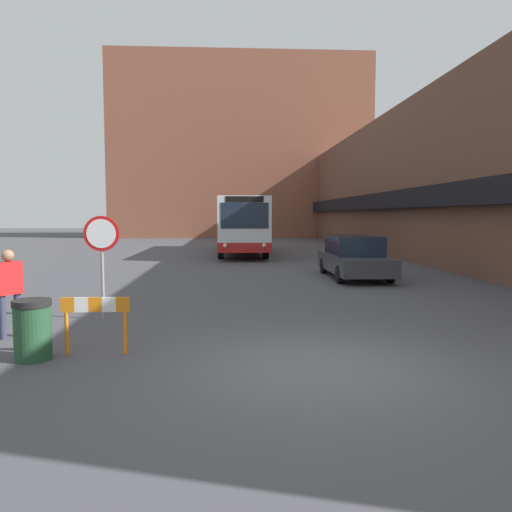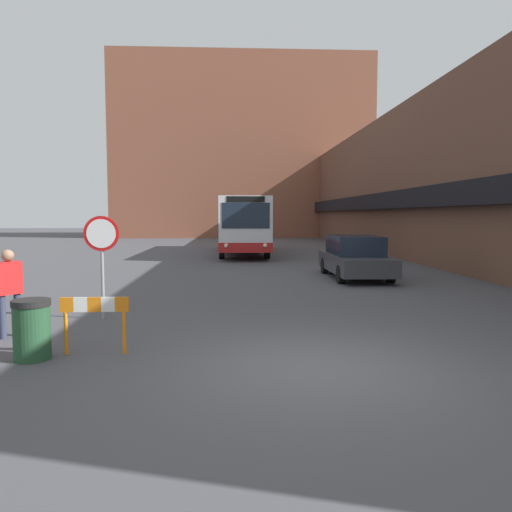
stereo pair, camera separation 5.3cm
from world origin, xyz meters
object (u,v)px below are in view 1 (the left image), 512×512
(pedestrian, at_px, (9,285))
(construction_barricade, at_px, (96,314))
(stop_sign, at_px, (102,245))
(parked_car_front, at_px, (354,257))
(city_bus, at_px, (241,224))
(trash_bin, at_px, (33,330))

(pedestrian, height_order, construction_barricade, pedestrian)
(stop_sign, bearing_deg, construction_barricade, -78.43)
(pedestrian, distance_m, construction_barricade, 2.27)
(pedestrian, xyz_separation_m, construction_barricade, (1.88, -1.23, -0.31))
(stop_sign, bearing_deg, parked_car_front, 43.07)
(city_bus, xyz_separation_m, construction_barricade, (-2.94, -21.15, -1.08))
(stop_sign, xyz_separation_m, trash_bin, (-0.34, -3.02, -1.15))
(parked_car_front, relative_size, construction_barricade, 4.14)
(trash_bin, distance_m, construction_barricade, 0.96)
(construction_barricade, bearing_deg, pedestrian, 146.83)
(city_bus, height_order, stop_sign, city_bus)
(stop_sign, relative_size, trash_bin, 2.37)
(city_bus, bearing_deg, trash_bin, -100.22)
(parked_car_front, xyz_separation_m, trash_bin, (-7.61, -9.82, -0.27))
(parked_car_front, height_order, trash_bin, parked_car_front)
(stop_sign, distance_m, construction_barricade, 2.99)
(city_bus, xyz_separation_m, pedestrian, (-4.82, -19.92, -0.76))
(stop_sign, bearing_deg, city_bus, 79.17)
(parked_car_front, height_order, construction_barricade, parked_car_front)
(city_bus, xyz_separation_m, trash_bin, (-3.86, -21.39, -1.26))
(pedestrian, xyz_separation_m, trash_bin, (0.97, -1.47, -0.50))
(parked_car_front, bearing_deg, stop_sign, -136.93)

